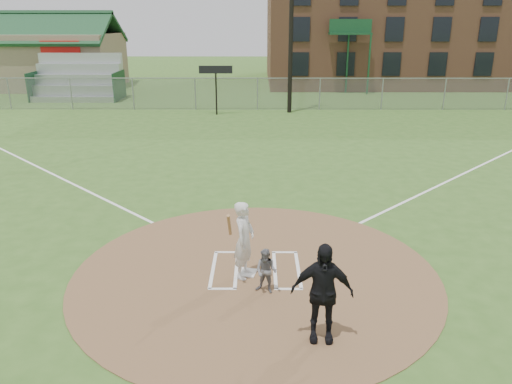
{
  "coord_description": "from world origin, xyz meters",
  "views": [
    {
      "loc": [
        0.06,
        -10.29,
        5.58
      ],
      "look_at": [
        0.0,
        2.0,
        1.3
      ],
      "focal_mm": 35.0,
      "sensor_mm": 36.0,
      "label": 1
    }
  ],
  "objects_px": {
    "home_plate": "(247,272)",
    "catcher": "(266,271)",
    "umpire": "(322,293)",
    "batter_at_plate": "(244,240)"
  },
  "relations": [
    {
      "from": "home_plate",
      "to": "umpire",
      "type": "height_order",
      "value": "umpire"
    },
    {
      "from": "umpire",
      "to": "home_plate",
      "type": "bearing_deg",
      "value": 123.81
    },
    {
      "from": "umpire",
      "to": "batter_at_plate",
      "type": "height_order",
      "value": "umpire"
    },
    {
      "from": "home_plate",
      "to": "umpire",
      "type": "bearing_deg",
      "value": -60.54
    },
    {
      "from": "catcher",
      "to": "umpire",
      "type": "relative_size",
      "value": 0.52
    },
    {
      "from": "home_plate",
      "to": "catcher",
      "type": "xyz_separation_m",
      "value": [
        0.43,
        -0.83,
        0.48
      ]
    },
    {
      "from": "umpire",
      "to": "batter_at_plate",
      "type": "relative_size",
      "value": 1.06
    },
    {
      "from": "catcher",
      "to": "batter_at_plate",
      "type": "height_order",
      "value": "batter_at_plate"
    },
    {
      "from": "home_plate",
      "to": "catcher",
      "type": "relative_size",
      "value": 0.41
    },
    {
      "from": "catcher",
      "to": "batter_at_plate",
      "type": "relative_size",
      "value": 0.55
    }
  ]
}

